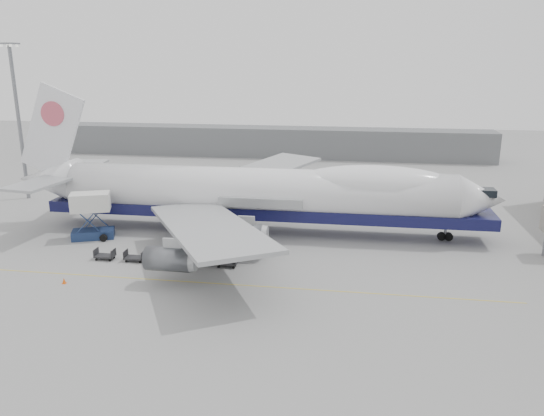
# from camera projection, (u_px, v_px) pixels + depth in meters

# --- Properties ---
(ground) EXTENTS (260.00, 260.00, 0.00)m
(ground) POSITION_uv_depth(u_px,v_px,m) (239.00, 263.00, 61.81)
(ground) COLOR gray
(ground) RESTS_ON ground
(apron_line) EXTENTS (60.00, 0.15, 0.01)m
(apron_line) POSITION_uv_depth(u_px,v_px,m) (228.00, 284.00, 56.10)
(apron_line) COLOR gold
(apron_line) RESTS_ON ground
(hangar) EXTENTS (110.00, 8.00, 7.00)m
(hangar) POSITION_uv_depth(u_px,v_px,m) (259.00, 142.00, 128.87)
(hangar) COLOR slate
(hangar) RESTS_ON ground
(floodlight_mast) EXTENTS (2.40, 2.40, 25.43)m
(floodlight_mast) POSITION_uv_depth(u_px,v_px,m) (18.00, 114.00, 86.83)
(floodlight_mast) COLOR slate
(floodlight_mast) RESTS_ON ground
(airliner) EXTENTS (67.00, 55.30, 19.98)m
(airliner) POSITION_uv_depth(u_px,v_px,m) (262.00, 192.00, 71.59)
(airliner) COLOR white
(airliner) RESTS_ON ground
(catering_truck) EXTENTS (5.90, 4.92, 6.17)m
(catering_truck) POSITION_uv_depth(u_px,v_px,m) (91.00, 213.00, 69.55)
(catering_truck) COLOR navy
(catering_truck) RESTS_ON ground
(traffic_cone) EXTENTS (0.43, 0.43, 0.63)m
(traffic_cone) POSITION_uv_depth(u_px,v_px,m) (64.00, 281.00, 56.23)
(traffic_cone) COLOR #ED560C
(traffic_cone) RESTS_ON ground
(dolly_0) EXTENTS (2.30, 1.35, 1.30)m
(dolly_0) POSITION_uv_depth(u_px,v_px,m) (105.00, 255.00, 62.89)
(dolly_0) COLOR #2D2D30
(dolly_0) RESTS_ON ground
(dolly_1) EXTENTS (2.30, 1.35, 1.30)m
(dolly_1) POSITION_uv_depth(u_px,v_px,m) (135.00, 257.00, 62.35)
(dolly_1) COLOR #2D2D30
(dolly_1) RESTS_ON ground
(dolly_2) EXTENTS (2.30, 1.35, 1.30)m
(dolly_2) POSITION_uv_depth(u_px,v_px,m) (165.00, 259.00, 61.81)
(dolly_2) COLOR #2D2D30
(dolly_2) RESTS_ON ground
(dolly_3) EXTENTS (2.30, 1.35, 1.30)m
(dolly_3) POSITION_uv_depth(u_px,v_px,m) (196.00, 260.00, 61.27)
(dolly_3) COLOR #2D2D30
(dolly_3) RESTS_ON ground
(dolly_4) EXTENTS (2.30, 1.35, 1.30)m
(dolly_4) POSITION_uv_depth(u_px,v_px,m) (227.00, 262.00, 60.73)
(dolly_4) COLOR #2D2D30
(dolly_4) RESTS_ON ground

